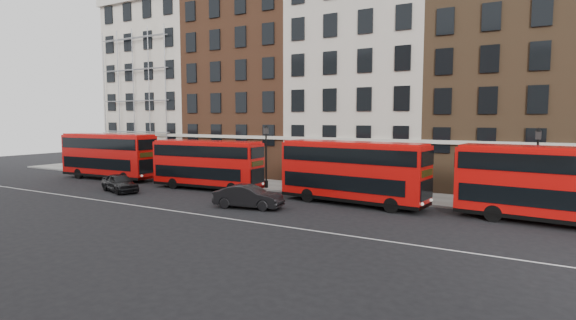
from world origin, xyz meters
The scene contains 14 objects.
ground centered at (0.00, 0.00, 0.00)m, with size 120.00×120.00×0.00m, color black.
pavement centered at (0.00, 10.50, 0.07)m, with size 80.00×5.00×0.15m, color gray.
kerb centered at (0.00, 8.00, 0.08)m, with size 80.00×0.30×0.16m, color gray.
road_centre_line centered at (0.00, -2.00, 0.01)m, with size 70.00×0.12×0.01m, color white.
building_terrace centered at (-0.31, 17.88, 10.24)m, with size 64.00×11.95×22.00m.
bus_a centered at (-22.46, 6.00, 2.42)m, with size 10.82×3.02×4.51m.
bus_b centered at (-9.77, 6.00, 2.22)m, with size 10.02×3.11×4.15m.
bus_c centered at (3.42, 6.01, 2.37)m, with size 10.69×3.46×4.42m.
bus_d centered at (15.68, 6.01, 2.39)m, with size 10.79×3.54×4.46m.
car_rear centered at (-15.12, 1.37, 0.75)m, with size 1.76×4.38×1.49m, color black.
car_front centered at (-2.12, 1.29, 0.77)m, with size 1.63×4.69×1.54m, color black.
lamp_post_left centered at (-5.45, 8.58, 3.08)m, with size 0.44×0.44×5.33m.
lamp_post_right centered at (14.64, 8.83, 3.08)m, with size 0.44×0.44×5.33m.
iron_railings centered at (0.00, 12.70, 0.65)m, with size 6.60×0.06×1.00m, color black, non-canonical shape.
Camera 1 is at (15.32, -23.14, 6.05)m, focal length 28.00 mm.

